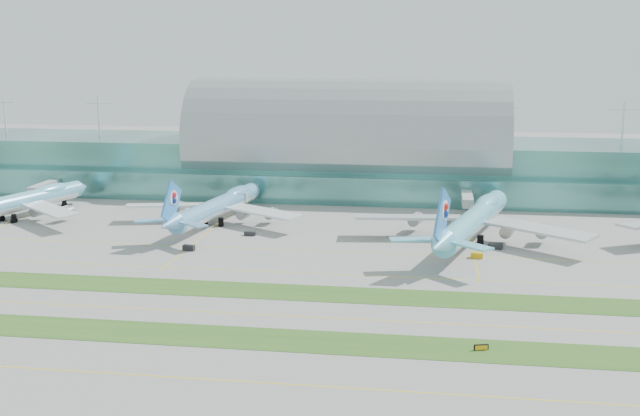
% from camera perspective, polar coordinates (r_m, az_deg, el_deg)
% --- Properties ---
extents(ground, '(700.00, 700.00, 0.00)m').
position_cam_1_polar(ground, '(185.09, -2.49, -6.19)').
color(ground, gray).
rests_on(ground, ground).
extents(terminal, '(340.00, 69.10, 36.00)m').
position_cam_1_polar(terminal, '(306.49, 2.01, 3.75)').
color(terminal, '#3D7A75').
rests_on(terminal, ground).
extents(grass_strip_near, '(420.00, 12.00, 0.08)m').
position_cam_1_polar(grass_strip_near, '(159.24, -4.40, -9.25)').
color(grass_strip_near, '#2D591E').
rests_on(grass_strip_near, ground).
extents(grass_strip_far, '(420.00, 12.00, 0.08)m').
position_cam_1_polar(grass_strip_far, '(186.94, -2.37, -5.99)').
color(grass_strip_far, '#2D591E').
rests_on(grass_strip_far, ground).
extents(taxiline_a, '(420.00, 0.35, 0.01)m').
position_cam_1_polar(taxiline_a, '(141.31, -6.21, -12.12)').
color(taxiline_a, yellow).
rests_on(taxiline_a, ground).
extents(taxiline_b, '(420.00, 0.35, 0.01)m').
position_cam_1_polar(taxiline_b, '(172.09, -3.37, -7.61)').
color(taxiline_b, yellow).
rests_on(taxiline_b, ground).
extents(taxiline_c, '(420.00, 0.35, 0.01)m').
position_cam_1_polar(taxiline_c, '(202.00, -1.53, -4.63)').
color(taxiline_c, yellow).
rests_on(taxiline_c, ground).
extents(taxiline_d, '(420.00, 0.35, 0.01)m').
position_cam_1_polar(taxiline_d, '(222.90, -0.56, -3.05)').
color(taxiline_d, yellow).
rests_on(taxiline_d, ground).
extents(airliner_a, '(58.50, 67.88, 19.17)m').
position_cam_1_polar(airliner_a, '(278.47, -20.80, 0.43)').
color(airliner_a, '#65BBDF').
rests_on(airliner_a, ground).
extents(airliner_b, '(59.97, 68.77, 18.99)m').
position_cam_1_polar(airliner_b, '(257.11, -7.26, 0.21)').
color(airliner_b, '#5FA0D1').
rests_on(airliner_b, ground).
extents(airliner_c, '(67.63, 78.22, 21.91)m').
position_cam_1_polar(airliner_c, '(235.71, 10.88, -0.75)').
color(airliner_c, '#68C8E5').
rests_on(airliner_c, ground).
extents(gse_c, '(3.42, 1.95, 1.57)m').
position_cam_1_polar(gse_c, '(225.68, -9.31, -2.81)').
color(gse_c, black).
rests_on(gse_c, ground).
extents(gse_d, '(3.38, 1.52, 1.28)m').
position_cam_1_polar(gse_d, '(240.67, -5.00, -1.82)').
color(gse_d, black).
rests_on(gse_d, ground).
extents(gse_e, '(3.35, 2.00, 1.50)m').
position_cam_1_polar(gse_e, '(219.33, 11.09, -3.32)').
color(gse_e, '#CF990C').
rests_on(gse_e, ground).
extents(gse_f, '(4.24, 3.03, 1.62)m').
position_cam_1_polar(gse_f, '(230.01, 12.37, -2.65)').
color(gse_f, black).
rests_on(gse_f, ground).
extents(taxiway_sign_east, '(2.81, 0.99, 1.20)m').
position_cam_1_polar(taxiway_sign_east, '(155.99, 11.39, -9.70)').
color(taxiway_sign_east, black).
rests_on(taxiway_sign_east, ground).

